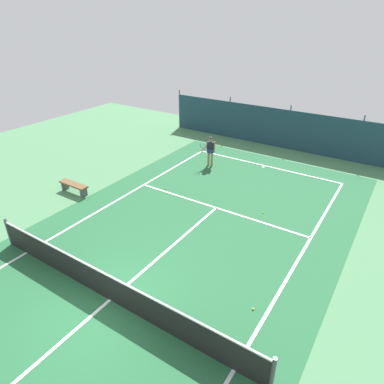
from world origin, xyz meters
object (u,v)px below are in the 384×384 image
(tennis_player, at_px, (210,149))
(tennis_ball_near_player, at_px, (253,309))
(courtside_bench, at_px, (74,186))
(tennis_net, at_px, (108,287))
(tennis_ball_by_sideline, at_px, (263,213))
(tennis_ball_midcourt, at_px, (166,189))

(tennis_player, xyz_separation_m, tennis_ball_near_player, (6.32, -8.30, -0.93))
(courtside_bench, bearing_deg, tennis_player, 59.43)
(tennis_net, bearing_deg, courtside_bench, 147.78)
(tennis_player, height_order, tennis_ball_by_sideline, tennis_player)
(tennis_ball_by_sideline, relative_size, courtside_bench, 0.04)
(courtside_bench, bearing_deg, tennis_ball_by_sideline, 20.83)
(tennis_ball_near_player, distance_m, tennis_ball_by_sideline, 5.45)
(tennis_net, relative_size, tennis_ball_by_sideline, 153.33)
(tennis_ball_by_sideline, bearing_deg, tennis_ball_near_player, -70.26)
(tennis_player, xyz_separation_m, tennis_ball_midcourt, (-0.34, -3.64, -0.93))
(tennis_ball_midcourt, relative_size, courtside_bench, 0.04)
(tennis_ball_midcourt, bearing_deg, courtside_bench, -141.84)
(tennis_net, height_order, courtside_bench, tennis_net)
(tennis_ball_near_player, bearing_deg, tennis_ball_by_sideline, 109.74)
(tennis_player, height_order, tennis_ball_near_player, tennis_player)
(tennis_player, distance_m, tennis_ball_by_sideline, 5.57)
(tennis_ball_near_player, relative_size, tennis_ball_midcourt, 1.00)
(tennis_net, height_order, tennis_ball_midcourt, tennis_net)
(tennis_ball_midcourt, bearing_deg, tennis_player, 84.60)
(tennis_net, distance_m, tennis_ball_near_player, 4.24)
(tennis_ball_midcourt, bearing_deg, tennis_ball_near_player, -34.98)
(tennis_player, relative_size, courtside_bench, 1.03)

